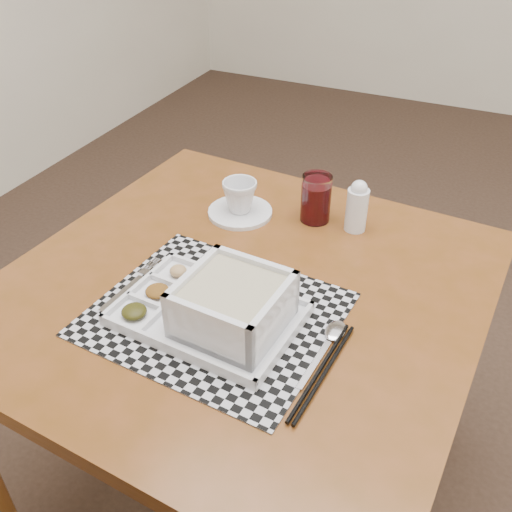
# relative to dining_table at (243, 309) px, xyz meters

# --- Properties ---
(dining_table) EXTENTS (0.97, 0.97, 0.68)m
(dining_table) POSITION_rel_dining_table_xyz_m (0.00, 0.00, 0.00)
(dining_table) COLOR #583310
(dining_table) RESTS_ON ground
(placemat) EXTENTS (0.45, 0.40, 0.00)m
(placemat) POSITION_rel_dining_table_xyz_m (-0.00, -0.11, 0.07)
(placemat) COLOR #AFAEB6
(placemat) RESTS_ON dining_table
(serving_tray) EXTENTS (0.34, 0.24, 0.10)m
(serving_tray) POSITION_rel_dining_table_xyz_m (0.03, -0.13, 0.11)
(serving_tray) COLOR silver
(serving_tray) RESTS_ON placemat
(fork) EXTENTS (0.03, 0.19, 0.00)m
(fork) POSITION_rel_dining_table_xyz_m (-0.19, -0.09, 0.07)
(fork) COLOR silver
(fork) RESTS_ON placemat
(spoon) EXTENTS (0.04, 0.18, 0.01)m
(spoon) POSITION_rel_dining_table_xyz_m (0.21, -0.07, 0.08)
(spoon) COLOR silver
(spoon) RESTS_ON placemat
(chopsticks) EXTENTS (0.03, 0.24, 0.01)m
(chopsticks) POSITION_rel_dining_table_xyz_m (0.22, -0.16, 0.08)
(chopsticks) COLOR black
(chopsticks) RESTS_ON placemat
(saucer) EXTENTS (0.15, 0.15, 0.01)m
(saucer) POSITION_rel_dining_table_xyz_m (-0.12, 0.23, 0.07)
(saucer) COLOR silver
(saucer) RESTS_ON dining_table
(cup) EXTENTS (0.09, 0.09, 0.07)m
(cup) POSITION_rel_dining_table_xyz_m (-0.12, 0.23, 0.12)
(cup) COLOR silver
(cup) RESTS_ON saucer
(juice_glass) EXTENTS (0.07, 0.07, 0.11)m
(juice_glass) POSITION_rel_dining_table_xyz_m (0.05, 0.28, 0.12)
(juice_glass) COLOR white
(juice_glass) RESTS_ON dining_table
(creamer_bottle) EXTENTS (0.05, 0.05, 0.12)m
(creamer_bottle) POSITION_rel_dining_table_xyz_m (0.14, 0.28, 0.13)
(creamer_bottle) COLOR silver
(creamer_bottle) RESTS_ON dining_table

